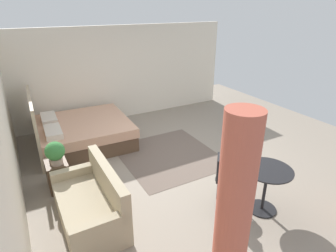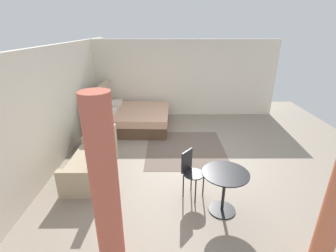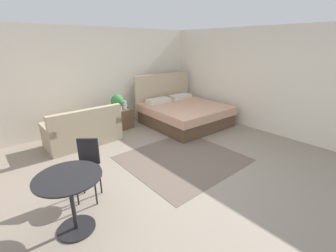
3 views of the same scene
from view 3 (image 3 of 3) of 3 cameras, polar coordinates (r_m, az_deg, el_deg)
name	(u,v)px [view 3 (image 3 of 3)]	position (r m, az deg, el deg)	size (l,w,h in m)	color
ground_plane	(172,169)	(4.25, 1.05, -10.57)	(9.21, 9.12, 0.02)	gray
wall_back	(94,79)	(6.34, -17.91, 11.05)	(9.21, 0.12, 2.53)	silver
wall_right	(267,81)	(6.24, 23.38, 10.26)	(0.12, 6.12, 2.53)	silver
area_rug	(182,159)	(4.56, 3.60, -8.10)	(2.11, 1.96, 0.01)	#66564C
bed	(183,113)	(6.41, 3.87, 3.27)	(2.02, 2.09, 1.30)	brown
couch	(84,132)	(5.45, -20.25, -1.33)	(1.56, 0.80, 0.85)	tan
nightstand	(122,119)	(6.15, -11.41, 1.69)	(0.52, 0.35, 0.52)	brown
potted_plant	(117,102)	(5.96, -12.49, 5.89)	(0.32, 0.32, 0.41)	tan
vase	(124,105)	(6.13, -10.82, 5.22)	(0.11, 0.11, 0.21)	silver
balcony_table	(71,193)	(2.96, -23.06, -15.08)	(0.75, 0.75, 0.75)	black
cafe_chair_near_window	(88,163)	(3.48, -19.30, -8.68)	(0.52, 0.52, 0.89)	black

